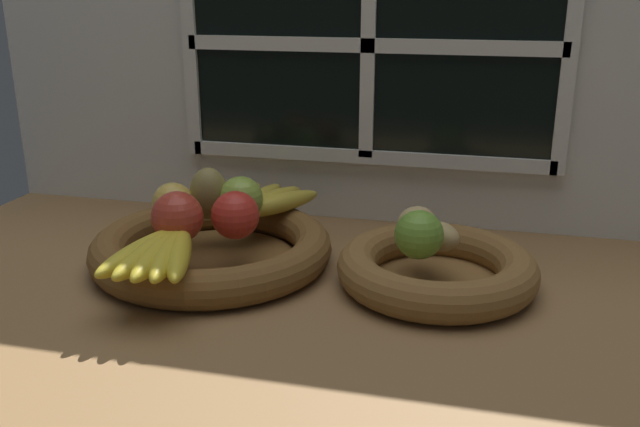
{
  "coord_description": "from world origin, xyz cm",
  "views": [
    {
      "loc": [
        20.02,
        -87.77,
        40.57
      ],
      "look_at": [
        -2.06,
        2.23,
        9.53
      ],
      "focal_mm": 38.41,
      "sensor_mm": 36.0,
      "label": 1
    }
  ],
  "objects_px": {
    "apple_red_right": "(236,214)",
    "apple_green_back": "(241,199)",
    "pear_brown": "(209,194)",
    "potato_large": "(438,236)",
    "fruit_bowl_left": "(212,248)",
    "lime_near": "(419,235)",
    "potato_oblong": "(417,225)",
    "apple_red_front": "(177,217)",
    "banana_bunch_back": "(264,201)",
    "apple_golden_left": "(173,203)",
    "fruit_bowl_right": "(437,269)",
    "banana_bunch_front": "(161,252)"
  },
  "relations": [
    {
      "from": "apple_red_right",
      "to": "apple_green_back",
      "type": "height_order",
      "value": "same"
    },
    {
      "from": "pear_brown",
      "to": "potato_large",
      "type": "bearing_deg",
      "value": -7.97
    },
    {
      "from": "fruit_bowl_left",
      "to": "apple_red_right",
      "type": "height_order",
      "value": "apple_red_right"
    },
    {
      "from": "pear_brown",
      "to": "lime_near",
      "type": "distance_m",
      "value": 0.35
    },
    {
      "from": "potato_oblong",
      "to": "pear_brown",
      "type": "bearing_deg",
      "value": 175.69
    },
    {
      "from": "apple_red_front",
      "to": "potato_large",
      "type": "relative_size",
      "value": 1.2
    },
    {
      "from": "pear_brown",
      "to": "banana_bunch_back",
      "type": "distance_m",
      "value": 0.1
    },
    {
      "from": "apple_red_front",
      "to": "apple_golden_left",
      "type": "bearing_deg",
      "value": 119.47
    },
    {
      "from": "fruit_bowl_left",
      "to": "potato_oblong",
      "type": "distance_m",
      "value": 0.31
    },
    {
      "from": "pear_brown",
      "to": "banana_bunch_back",
      "type": "relative_size",
      "value": 0.47
    },
    {
      "from": "potato_large",
      "to": "apple_golden_left",
      "type": "bearing_deg",
      "value": 177.57
    },
    {
      "from": "apple_green_back",
      "to": "banana_bunch_back",
      "type": "xyz_separation_m",
      "value": [
        0.02,
        0.06,
        -0.02
      ]
    },
    {
      "from": "fruit_bowl_left",
      "to": "apple_red_right",
      "type": "bearing_deg",
      "value": -21.4
    },
    {
      "from": "apple_green_back",
      "to": "pear_brown",
      "type": "bearing_deg",
      "value": -173.8
    },
    {
      "from": "apple_red_right",
      "to": "apple_golden_left",
      "type": "bearing_deg",
      "value": 162.7
    },
    {
      "from": "apple_red_right",
      "to": "apple_green_back",
      "type": "distance_m",
      "value": 0.08
    },
    {
      "from": "fruit_bowl_left",
      "to": "pear_brown",
      "type": "height_order",
      "value": "pear_brown"
    },
    {
      "from": "fruit_bowl_left",
      "to": "fruit_bowl_right",
      "type": "xyz_separation_m",
      "value": [
        0.34,
        0.0,
        0.0
      ]
    },
    {
      "from": "pear_brown",
      "to": "apple_green_back",
      "type": "bearing_deg",
      "value": 6.2
    },
    {
      "from": "potato_oblong",
      "to": "lime_near",
      "type": "relative_size",
      "value": 0.97
    },
    {
      "from": "potato_large",
      "to": "fruit_bowl_right",
      "type": "bearing_deg",
      "value": 0.0
    },
    {
      "from": "fruit_bowl_left",
      "to": "apple_golden_left",
      "type": "relative_size",
      "value": 5.68
    },
    {
      "from": "fruit_bowl_left",
      "to": "lime_near",
      "type": "relative_size",
      "value": 5.48
    },
    {
      "from": "banana_bunch_front",
      "to": "banana_bunch_back",
      "type": "bearing_deg",
      "value": 76.0
    },
    {
      "from": "fruit_bowl_right",
      "to": "pear_brown",
      "type": "relative_size",
      "value": 3.41
    },
    {
      "from": "potato_large",
      "to": "lime_near",
      "type": "bearing_deg",
      "value": -123.69
    },
    {
      "from": "apple_golden_left",
      "to": "banana_bunch_front",
      "type": "height_order",
      "value": "apple_golden_left"
    },
    {
      "from": "banana_bunch_back",
      "to": "lime_near",
      "type": "relative_size",
      "value": 2.65
    },
    {
      "from": "apple_golden_left",
      "to": "apple_red_right",
      "type": "bearing_deg",
      "value": -17.3
    },
    {
      "from": "pear_brown",
      "to": "potato_oblong",
      "type": "distance_m",
      "value": 0.33
    },
    {
      "from": "banana_bunch_front",
      "to": "fruit_bowl_right",
      "type": "bearing_deg",
      "value": 20.89
    },
    {
      "from": "apple_red_front",
      "to": "lime_near",
      "type": "distance_m",
      "value": 0.34
    },
    {
      "from": "fruit_bowl_left",
      "to": "apple_golden_left",
      "type": "xyz_separation_m",
      "value": [
        -0.07,
        0.02,
        0.06
      ]
    },
    {
      "from": "fruit_bowl_right",
      "to": "apple_golden_left",
      "type": "bearing_deg",
      "value": 177.57
    },
    {
      "from": "apple_red_right",
      "to": "lime_near",
      "type": "xyz_separation_m",
      "value": [
        0.27,
        -0.02,
        -0.0
      ]
    },
    {
      "from": "fruit_bowl_right",
      "to": "potato_oblong",
      "type": "height_order",
      "value": "potato_oblong"
    },
    {
      "from": "apple_red_front",
      "to": "banana_bunch_back",
      "type": "distance_m",
      "value": 0.18
    },
    {
      "from": "banana_bunch_back",
      "to": "potato_large",
      "type": "relative_size",
      "value": 2.83
    },
    {
      "from": "potato_oblong",
      "to": "lime_near",
      "type": "xyz_separation_m",
      "value": [
        0.01,
        -0.06,
        0.01
      ]
    },
    {
      "from": "apple_red_front",
      "to": "banana_bunch_front",
      "type": "xyz_separation_m",
      "value": [
        0.01,
        -0.08,
        -0.02
      ]
    },
    {
      "from": "potato_large",
      "to": "potato_oblong",
      "type": "height_order",
      "value": "potato_oblong"
    },
    {
      "from": "fruit_bowl_left",
      "to": "banana_bunch_back",
      "type": "bearing_deg",
      "value": 67.23
    },
    {
      "from": "apple_green_back",
      "to": "banana_bunch_back",
      "type": "height_order",
      "value": "apple_green_back"
    },
    {
      "from": "fruit_bowl_left",
      "to": "potato_large",
      "type": "height_order",
      "value": "potato_large"
    },
    {
      "from": "apple_golden_left",
      "to": "banana_bunch_front",
      "type": "distance_m",
      "value": 0.16
    },
    {
      "from": "banana_bunch_front",
      "to": "potato_large",
      "type": "bearing_deg",
      "value": 20.89
    },
    {
      "from": "apple_red_right",
      "to": "banana_bunch_back",
      "type": "bearing_deg",
      "value": 90.66
    },
    {
      "from": "fruit_bowl_left",
      "to": "banana_bunch_back",
      "type": "distance_m",
      "value": 0.13
    },
    {
      "from": "apple_golden_left",
      "to": "banana_bunch_front",
      "type": "bearing_deg",
      "value": -70.66
    },
    {
      "from": "apple_green_back",
      "to": "potato_large",
      "type": "bearing_deg",
      "value": -10.24
    }
  ]
}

